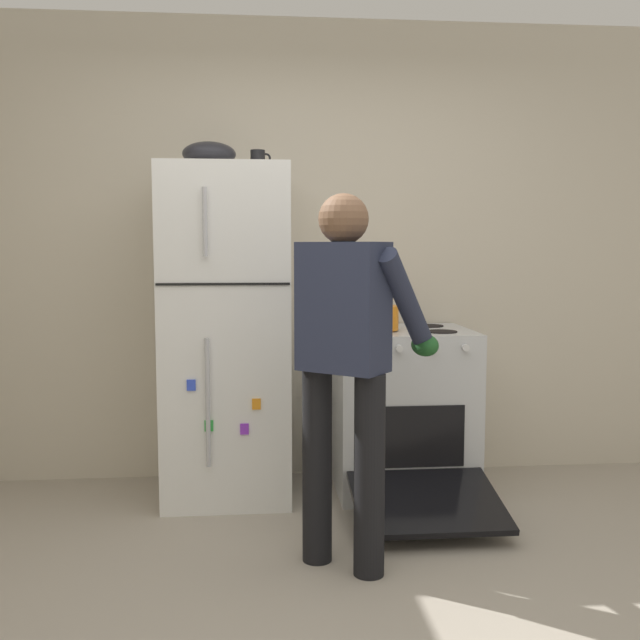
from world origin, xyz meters
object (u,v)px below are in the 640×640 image
object	(u,v)px
mixing_bowl	(209,154)
red_pot	(377,318)
coffee_mug	(258,159)
refrigerator	(227,333)
stove_range	(403,411)
person_cook	(347,348)

from	to	relation	value
mixing_bowl	red_pot	bearing A→B (deg)	-3.15
red_pot	coffee_mug	distance (m)	1.09
refrigerator	stove_range	distance (m)	1.09
stove_range	person_cook	world-z (taller)	person_cook
refrigerator	stove_range	xyz separation A→B (m)	(0.99, -0.02, -0.45)
stove_range	coffee_mug	distance (m)	1.62
stove_range	mixing_bowl	distance (m)	1.78
red_pot	stove_range	bearing A→B (deg)	11.36
person_cook	coffee_mug	distance (m)	1.41
red_pot	coffee_mug	bearing A→B (deg)	171.19
person_cook	mixing_bowl	size ratio (longest dim) A/B	5.60
coffee_mug	red_pot	bearing A→B (deg)	-8.81
coffee_mug	mixing_bowl	distance (m)	0.27
person_cook	coffee_mug	world-z (taller)	coffee_mug
stove_range	red_pot	xyz separation A→B (m)	(-0.16, -0.03, 0.54)
stove_range	coffee_mug	world-z (taller)	coffee_mug
stove_range	red_pot	size ratio (longest dim) A/B	3.58
refrigerator	coffee_mug	size ratio (longest dim) A/B	16.16
stove_range	refrigerator	bearing A→B (deg)	178.98
mixing_bowl	person_cook	bearing A→B (deg)	-57.17
red_pot	mixing_bowl	bearing A→B (deg)	176.85
person_cook	red_pot	distance (m)	0.96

